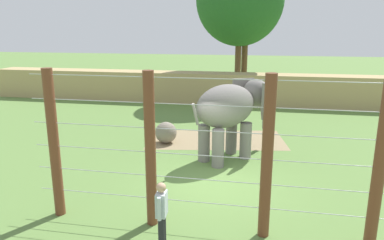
{
  "coord_description": "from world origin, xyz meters",
  "views": [
    {
      "loc": [
        1.34,
        -11.07,
        4.98
      ],
      "look_at": [
        -1.38,
        2.78,
        1.4
      ],
      "focal_mm": 33.86,
      "sensor_mm": 36.0,
      "label": 1
    }
  ],
  "objects": [
    {
      "name": "elephant",
      "position": [
        0.22,
        2.54,
        2.0
      ],
      "size": [
        3.25,
        3.51,
        3.01
      ],
      "color": "gray",
      "rests_on": "ground"
    },
    {
      "name": "tree_left_of_centre",
      "position": [
        -0.47,
        15.47,
        6.92
      ],
      "size": [
        6.09,
        6.09,
        10.14
      ],
      "color": "brown",
      "rests_on": "ground"
    },
    {
      "name": "cable_fence",
      "position": [
        0.05,
        -2.86,
        2.02
      ],
      "size": [
        8.97,
        0.28,
        4.02
      ],
      "color": "brown",
      "rests_on": "ground"
    },
    {
      "name": "zookeeper",
      "position": [
        -0.76,
        -3.95,
        0.93
      ],
      "size": [
        0.24,
        0.58,
        1.67
      ],
      "color": "#232328",
      "rests_on": "ground"
    },
    {
      "name": "enrichment_ball",
      "position": [
        -2.78,
        3.89,
        0.48
      ],
      "size": [
        0.96,
        0.96,
        0.96
      ],
      "primitive_type": "sphere",
      "color": "gray",
      "rests_on": "ground"
    },
    {
      "name": "embankment_wall",
      "position": [
        0.0,
        13.36,
        1.02
      ],
      "size": [
        36.0,
        1.8,
        2.05
      ],
      "primitive_type": "cube",
      "color": "tan",
      "rests_on": "ground"
    },
    {
      "name": "ground_plane",
      "position": [
        0.0,
        0.0,
        0.0
      ],
      "size": [
        120.0,
        120.0,
        0.0
      ],
      "primitive_type": "plane",
      "color": "#5B7F3D"
    },
    {
      "name": "dirt_patch",
      "position": [
        -0.67,
        4.83,
        0.0
      ],
      "size": [
        6.64,
        4.06,
        0.01
      ],
      "primitive_type": "cube",
      "rotation": [
        0.0,
        0.0,
        0.17
      ],
      "color": "#937F5B",
      "rests_on": "ground"
    }
  ]
}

